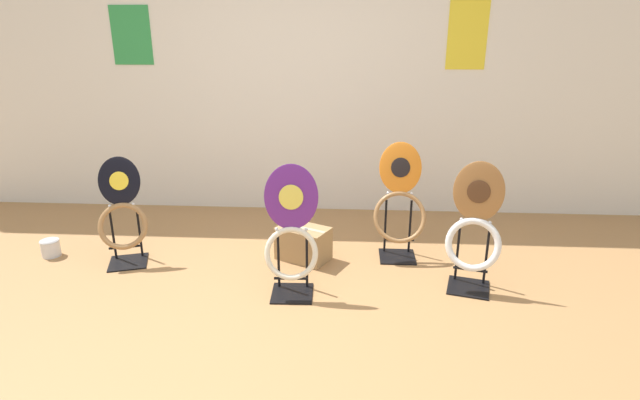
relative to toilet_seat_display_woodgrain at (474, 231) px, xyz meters
name	(u,v)px	position (x,y,z in m)	size (l,w,h in m)	color
ground_plane	(262,338)	(-1.34, -0.68, -0.43)	(14.00, 14.00, 0.00)	#A37547
wall_back	(298,76)	(-1.34, 1.57, 0.87)	(8.00, 0.07, 2.60)	silver
toilet_seat_display_woodgrain	(474,231)	(0.00, 0.00, 0.00)	(0.40, 0.34, 0.90)	black
toilet_seat_display_jazz_black	(122,216)	(-2.56, 0.25, -0.05)	(0.40, 0.37, 0.82)	black
toilet_seat_display_purple_note	(291,238)	(-1.23, -0.15, -0.02)	(0.37, 0.29, 0.90)	black
toilet_seat_display_orange_sun	(400,205)	(-0.46, 0.49, 0.00)	(0.40, 0.34, 0.90)	black
paint_can	(50,247)	(-3.22, 0.32, -0.36)	(0.15, 0.15, 0.14)	silver
storage_box	(303,243)	(-1.20, 0.39, -0.30)	(0.46, 0.39, 0.26)	#A37F51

